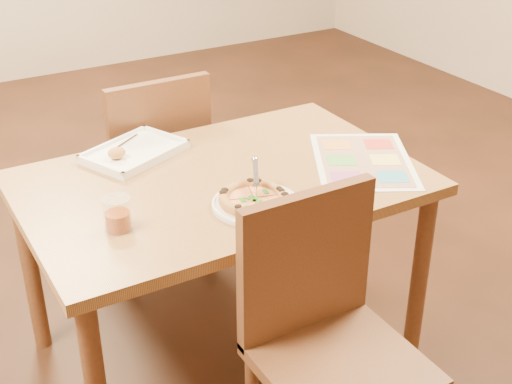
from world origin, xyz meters
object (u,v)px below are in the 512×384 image
plate (256,204)px  pizza (253,199)px  pizza_cutter (256,176)px  menu (363,160)px  glass_tumbler (118,216)px  chair_far (154,153)px  appetizer_tray (133,153)px  dining_table (222,200)px  chair_near (323,313)px

plate → pizza: bearing=134.5°
pizza_cutter → plate: bearing=178.1°
menu → plate: bearing=-169.0°
glass_tumbler → menu: bearing=0.8°
menu → chair_far: bearing=123.5°
pizza → appetizer_tray: size_ratio=0.54×
dining_table → glass_tumbler: size_ratio=12.69×
plate → menu: plate is taller
dining_table → glass_tumbler: bearing=-160.6°
chair_far → appetizer_tray: 0.39m
pizza_cutter → appetizer_tray: 0.53m
chair_far → pizza: size_ratio=2.19×
appetizer_tray → glass_tumbler: size_ratio=3.88×
dining_table → glass_tumbler: 0.45m
plate → pizza_cutter: (0.03, 0.05, 0.07)m
dining_table → plate: size_ratio=4.80×
plate → appetizer_tray: bearing=110.0°
appetizer_tray → dining_table: bearing=-58.2°
chair_near → plate: chair_near is taller
appetizer_tray → menu: bearing=-32.8°
pizza_cutter → chair_far: bearing=29.6°
pizza → menu: 0.50m
chair_far → glass_tumbler: (-0.41, -0.75, 0.20)m
chair_far → pizza: chair_far is taller
pizza_cutter → menu: size_ratio=0.27×
chair_near → pizza: bearing=90.3°
plate → chair_far: bearing=90.3°
chair_near → plate: 0.41m
chair_far → dining_table: bearing=90.0°
dining_table → pizza: bearing=-90.5°
dining_table → chair_near: bearing=-90.0°
glass_tumbler → dining_table: bearing=19.4°
pizza → plate: bearing=-45.5°
glass_tumbler → appetizer_tray: bearing=63.9°
dining_table → pizza: (-0.00, -0.22, 0.11)m
chair_near → menu: chair_near is taller
pizza → appetizer_tray: 0.56m
dining_table → chair_far: bearing=90.0°
chair_near → menu: size_ratio=1.02×
pizza → menu: bearing=10.2°
dining_table → chair_far: (-0.00, 0.60, -0.07)m
pizza → glass_tumbler: bearing=169.6°
glass_tumbler → menu: glass_tumbler is taller
chair_far → appetizer_tray: (-0.19, -0.30, 0.17)m
plate → glass_tumbler: size_ratio=2.65×
pizza → pizza_cutter: size_ratio=1.70×
plate → pizza_cutter: bearing=60.7°
chair_near → pizza_cutter: (0.03, 0.42, 0.23)m
chair_far → plate: 0.84m
plate → pizza: (-0.01, 0.01, 0.02)m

